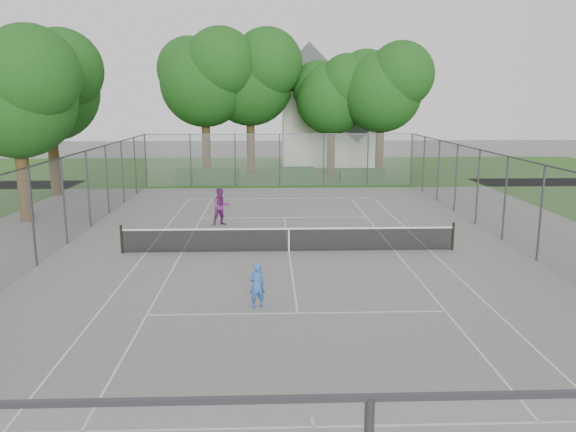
{
  "coord_description": "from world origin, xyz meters",
  "views": [
    {
      "loc": [
        -0.77,
        -20.93,
        5.76
      ],
      "look_at": [
        0.0,
        1.0,
        1.2
      ],
      "focal_mm": 35.0,
      "sensor_mm": 36.0,
      "label": 1
    }
  ],
  "objects_px": {
    "tennis_net": "(289,239)",
    "girl_player": "(257,285)",
    "woman_player": "(221,207)",
    "house": "(329,117)"
  },
  "relations": [
    {
      "from": "tennis_net",
      "to": "girl_player",
      "type": "distance_m",
      "value": 5.98
    },
    {
      "from": "tennis_net",
      "to": "woman_player",
      "type": "relative_size",
      "value": 7.4
    },
    {
      "from": "tennis_net",
      "to": "woman_player",
      "type": "distance_m",
      "value": 5.69
    },
    {
      "from": "house",
      "to": "woman_player",
      "type": "height_order",
      "value": "house"
    },
    {
      "from": "woman_player",
      "to": "house",
      "type": "bearing_deg",
      "value": 48.1
    },
    {
      "from": "tennis_net",
      "to": "girl_player",
      "type": "bearing_deg",
      "value": -100.8
    },
    {
      "from": "house",
      "to": "girl_player",
      "type": "height_order",
      "value": "house"
    },
    {
      "from": "woman_player",
      "to": "tennis_net",
      "type": "bearing_deg",
      "value": -83.12
    },
    {
      "from": "house",
      "to": "woman_player",
      "type": "distance_m",
      "value": 26.67
    },
    {
      "from": "girl_player",
      "to": "tennis_net",
      "type": "bearing_deg",
      "value": -120.45
    }
  ]
}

